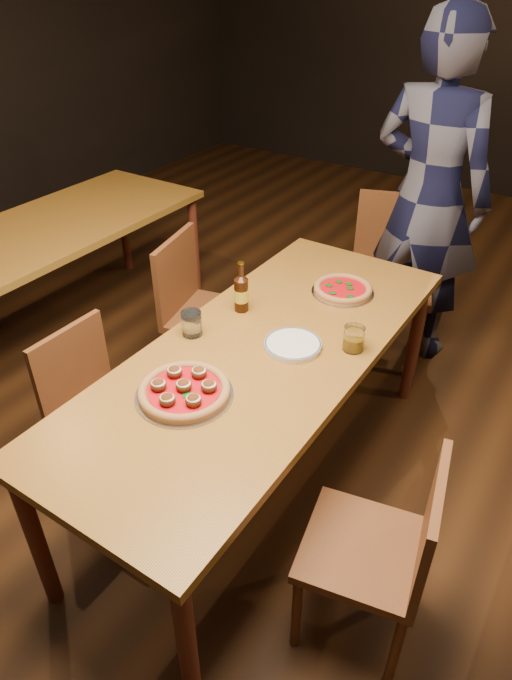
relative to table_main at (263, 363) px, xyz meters
The scene contains 15 objects.
ground 0.68m from the table_main, ahead, with size 9.00×9.00×0.00m, color black.
room_shell 1.18m from the table_main, ahead, with size 9.00×9.00×9.00m.
table_main is the anchor object (origin of this frame).
table_left 1.73m from the table_main, 169.99° to the left, with size 0.80×2.00×0.75m.
chair_main_nw 0.72m from the table_main, 146.43° to the right, with size 0.38×0.38×0.81m, color #562C16, non-canonical shape.
chair_main_sw 0.80m from the table_main, 143.07° to the left, with size 0.42×0.42×0.91m, color #562C16, non-canonical shape.
chair_main_e 0.80m from the table_main, 30.95° to the right, with size 0.39×0.39×0.84m, color #562C16, non-canonical shape.
chair_end 1.27m from the table_main, 87.34° to the left, with size 0.46×0.46×0.99m, color #562C16, non-canonical shape.
pizza_meatball 0.42m from the table_main, 101.03° to the right, with size 0.35×0.35×0.06m.
pizza_margherita 0.59m from the table_main, 83.43° to the left, with size 0.29×0.29×0.04m.
plate_stack 0.15m from the table_main, 37.45° to the left, with size 0.23×0.23×0.02m, color white.
beer_bottle 0.34m from the table_main, 140.49° to the left, with size 0.06×0.06×0.23m.
water_glass 0.33m from the table_main, 166.54° to the right, with size 0.08×0.08×0.10m, color white.
amber_glass 0.38m from the table_main, 32.73° to the left, with size 0.08×0.08×0.10m, color #9B7011.
diner 1.50m from the table_main, 84.95° to the left, with size 0.69×0.45×1.90m, color black.
Camera 1 is at (0.99, -1.56, 2.06)m, focal length 30.00 mm.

